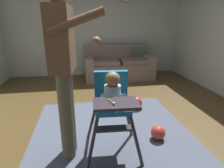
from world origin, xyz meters
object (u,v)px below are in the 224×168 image
at_px(couch, 119,65).
at_px(toy_ball_second, 158,133).
at_px(adult_standing, 64,67).
at_px(toy_ball, 136,103).
at_px(high_chair, 112,98).

height_order(couch, toy_ball_second, couch).
height_order(adult_standing, toy_ball_second, adult_standing).
bearing_deg(toy_ball, adult_standing, -136.97).
relative_size(couch, toy_ball_second, 9.65).
height_order(high_chair, adult_standing, adult_standing).
relative_size(couch, adult_standing, 1.01).
bearing_deg(high_chair, adult_standing, -92.61).
bearing_deg(adult_standing, couch, 74.43).
relative_size(adult_standing, toy_ball, 8.16).
distance_m(couch, adult_standing, 3.17).
distance_m(adult_standing, toy_ball_second, 1.39).
distance_m(couch, high_chair, 3.03).
bearing_deg(couch, toy_ball_second, -1.42).
bearing_deg(adult_standing, toy_ball_second, 10.07).
distance_m(couch, toy_ball_second, 2.82).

